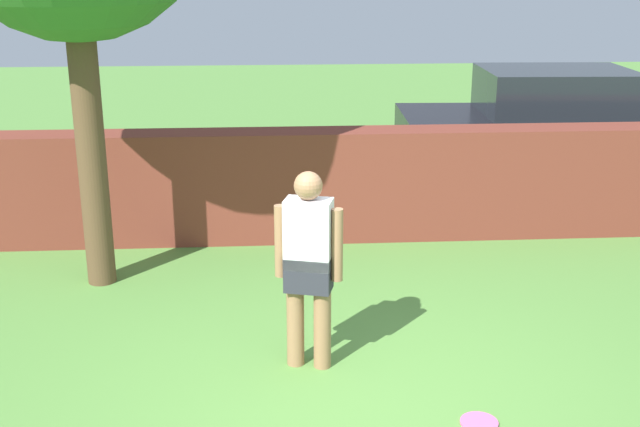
# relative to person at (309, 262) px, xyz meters

# --- Properties ---
(ground_plane) EXTENTS (40.00, 40.00, 0.00)m
(ground_plane) POSITION_rel_person_xyz_m (0.30, -0.62, -0.90)
(ground_plane) COLOR #568C3D
(brick_wall) EXTENTS (13.65, 0.50, 1.29)m
(brick_wall) POSITION_rel_person_xyz_m (-1.20, 3.10, -0.25)
(brick_wall) COLOR brown
(brick_wall) RESTS_ON ground
(person) EXTENTS (0.52, 0.31, 1.62)m
(person) POSITION_rel_person_xyz_m (0.00, 0.00, 0.00)
(person) COLOR #9E704C
(person) RESTS_ON ground
(car) EXTENTS (4.27, 2.06, 1.72)m
(car) POSITION_rel_person_xyz_m (3.66, 4.86, -0.04)
(car) COLOR black
(car) RESTS_ON ground
(frisbee_pink) EXTENTS (0.27, 0.27, 0.02)m
(frisbee_pink) POSITION_rel_person_xyz_m (1.16, -0.94, -0.89)
(frisbee_pink) COLOR pink
(frisbee_pink) RESTS_ON ground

